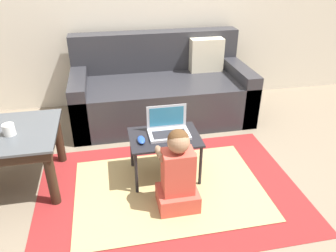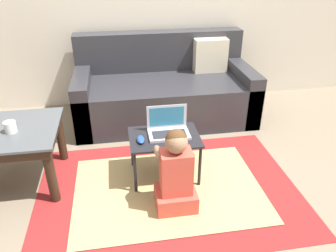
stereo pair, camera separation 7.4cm
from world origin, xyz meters
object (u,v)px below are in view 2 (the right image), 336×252
at_px(laptop, 168,130).
at_px(laptop_desk, 164,141).
at_px(cup_on_table, 10,127).
at_px(computer_mouse, 141,139).
at_px(person_seated, 176,174).
at_px(couch, 165,90).

bearing_deg(laptop, laptop_desk, -138.03).
relative_size(laptop_desk, cup_on_table, 6.47).
height_order(computer_mouse, person_seated, person_seated).
bearing_deg(laptop_desk, computer_mouse, -166.29).
bearing_deg(cup_on_table, laptop, -1.64).
bearing_deg(computer_mouse, person_seated, -57.01).
relative_size(couch, computer_mouse, 16.07).
bearing_deg(couch, computer_mouse, -107.38).
bearing_deg(couch, person_seated, -95.84).
bearing_deg(person_seated, couch, 84.16).
xyz_separation_m(couch, computer_mouse, (-0.36, -1.15, 0.09)).
bearing_deg(computer_mouse, cup_on_table, 173.10).
height_order(laptop, person_seated, person_seated).
bearing_deg(couch, laptop, -97.23).
relative_size(couch, person_seated, 2.93).
distance_m(couch, laptop_desk, 1.12).
distance_m(laptop_desk, computer_mouse, 0.20).
xyz_separation_m(person_seated, cup_on_table, (-1.13, 0.43, 0.23)).
distance_m(computer_mouse, cup_on_table, 0.94).
xyz_separation_m(couch, laptop_desk, (-0.17, -1.10, 0.03)).
xyz_separation_m(laptop_desk, laptop, (0.04, 0.03, 0.08)).
bearing_deg(laptop, couch, 82.77).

